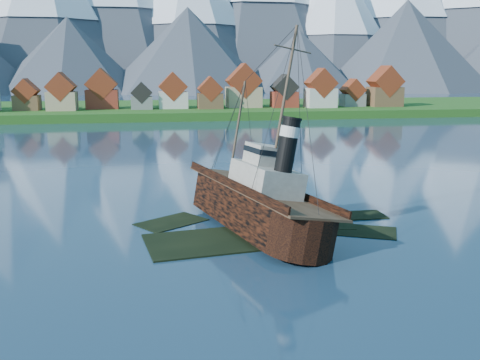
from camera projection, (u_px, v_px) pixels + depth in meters
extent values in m
plane|color=#1C364E|center=(253.00, 233.00, 60.88)|extent=(1400.00, 1400.00, 0.00)
cube|color=black|center=(229.00, 243.00, 58.53)|extent=(19.08, 11.42, 1.00)
cube|color=black|center=(295.00, 224.00, 65.79)|extent=(15.15, 9.76, 1.00)
cube|color=black|center=(255.00, 214.00, 69.94)|extent=(11.45, 9.06, 1.00)
cube|color=black|center=(356.00, 234.00, 61.95)|extent=(10.27, 8.34, 1.00)
cube|color=black|center=(171.00, 226.00, 65.29)|extent=(9.42, 8.68, 1.00)
cube|color=black|center=(361.00, 218.00, 68.21)|extent=(6.00, 4.00, 1.00)
cube|color=#1F4614|center=(177.00, 113.00, 224.92)|extent=(600.00, 80.00, 3.20)
cube|color=#3F3D38|center=(182.00, 121.00, 188.25)|extent=(600.00, 2.50, 2.00)
cube|color=brown|center=(27.00, 103.00, 198.23)|extent=(9.00, 8.00, 5.50)
cube|color=maroon|center=(26.00, 91.00, 197.33)|extent=(9.16, 8.16, 9.16)
cube|color=tan|center=(62.00, 101.00, 197.32)|extent=(10.50, 9.00, 6.80)
cube|color=maroon|center=(61.00, 87.00, 196.23)|extent=(10.69, 9.18, 10.69)
cube|color=maroon|center=(102.00, 99.00, 205.34)|extent=(12.00, 8.50, 7.20)
cube|color=maroon|center=(101.00, 84.00, 204.15)|extent=(12.22, 8.67, 12.22)
cube|color=slate|center=(142.00, 103.00, 203.20)|extent=(8.00, 7.00, 4.80)
cube|color=black|center=(141.00, 93.00, 202.41)|extent=(8.15, 7.14, 8.15)
cube|color=beige|center=(173.00, 100.00, 207.88)|extent=(11.00, 9.50, 6.40)
cube|color=maroon|center=(173.00, 86.00, 206.81)|extent=(11.20, 9.69, 11.20)
cube|color=brown|center=(210.00, 101.00, 206.35)|extent=(9.50, 8.00, 5.80)
cube|color=maroon|center=(210.00, 89.00, 205.40)|extent=(9.67, 8.16, 9.67)
cube|color=tan|center=(243.00, 97.00, 213.22)|extent=(13.50, 10.00, 8.00)
cube|color=maroon|center=(243.00, 81.00, 211.90)|extent=(13.75, 10.20, 13.75)
cube|color=maroon|center=(284.00, 99.00, 213.11)|extent=(10.00, 8.50, 6.20)
cube|color=black|center=(284.00, 87.00, 212.10)|extent=(10.18, 8.67, 10.18)
cube|color=beige|center=(320.00, 98.00, 212.36)|extent=(11.50, 9.00, 7.50)
cube|color=maroon|center=(321.00, 83.00, 211.16)|extent=(11.71, 9.18, 11.71)
cube|color=slate|center=(352.00, 100.00, 218.91)|extent=(9.00, 7.50, 5.00)
cube|color=maroon|center=(353.00, 90.00, 218.06)|extent=(9.16, 7.65, 9.16)
cube|color=brown|center=(384.00, 97.00, 218.80)|extent=(12.50, 10.00, 7.80)
cube|color=maroon|center=(385.00, 81.00, 217.54)|extent=(12.73, 10.20, 12.73)
cone|color=#2D333D|center=(44.00, 4.00, 468.64)|extent=(180.00, 180.00, 150.00)
cone|color=#2D333D|center=(190.00, 12.00, 504.74)|extent=(170.00, 170.00, 145.00)
cone|color=#2D333D|center=(335.00, 24.00, 519.89)|extent=(150.00, 150.00, 125.00)
cone|color=#2D333D|center=(400.00, 5.00, 557.19)|extent=(200.00, 200.00, 170.00)
cone|color=#2D333D|center=(69.00, 56.00, 404.83)|extent=(120.00, 120.00, 58.00)
cone|color=#2D333D|center=(188.00, 51.00, 413.80)|extent=(136.00, 136.00, 66.00)
cone|color=#2D333D|center=(299.00, 62.00, 433.93)|extent=(110.00, 110.00, 50.00)
cone|color=#2D333D|center=(405.00, 47.00, 443.07)|extent=(150.00, 150.00, 75.00)
cube|color=black|center=(251.00, 209.00, 62.41)|extent=(7.23, 20.81, 4.34)
cone|color=black|center=(234.00, 185.00, 75.44)|extent=(7.23, 7.23, 7.23)
cylinder|color=black|center=(271.00, 236.00, 52.37)|extent=(7.23, 7.23, 4.34)
cube|color=#4C3826|center=(252.00, 190.00, 61.95)|extent=(7.08, 27.46, 0.26)
cube|color=black|center=(222.00, 187.00, 61.29)|extent=(0.21, 26.60, 0.93)
cube|color=black|center=(281.00, 185.00, 62.41)|extent=(0.21, 26.60, 0.93)
cube|color=#ADA89E|center=(254.00, 180.00, 60.13)|extent=(5.37, 8.78, 3.10)
cube|color=#ADA89E|center=(253.00, 155.00, 60.57)|extent=(3.72, 4.13, 2.27)
cylinder|color=black|center=(261.00, 145.00, 55.93)|extent=(1.96, 1.96, 5.78)
cylinder|color=silver|center=(261.00, 131.00, 55.63)|extent=(2.06, 2.06, 1.14)
cylinder|color=#473828|center=(240.00, 128.00, 68.62)|extent=(0.29, 0.29, 12.39)
cylinder|color=#473828|center=(257.00, 85.00, 56.96)|extent=(0.33, 0.33, 13.42)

